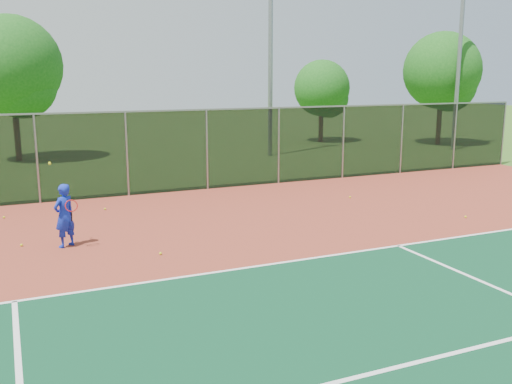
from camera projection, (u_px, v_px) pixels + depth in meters
ground at (411, 301)px, 10.97m from camera, size 120.00×120.00×0.00m
court_apron at (353, 269)px, 12.76m from camera, size 30.00×20.00×0.02m
fence_back at (207, 149)px, 21.41m from camera, size 30.00×0.06×3.03m
tennis_player at (64, 215)px, 14.25m from camera, size 0.70×0.74×2.17m
practice_ball_1 at (466, 217)px, 17.28m from camera, size 0.07×0.07×0.07m
practice_ball_3 at (21, 245)px, 14.42m from camera, size 0.07×0.07×0.07m
practice_ball_4 at (350, 197)px, 20.08m from camera, size 0.07×0.07×0.07m
practice_ball_5 at (160, 253)px, 13.74m from camera, size 0.07×0.07×0.07m
practice_ball_6 at (4, 217)px, 17.23m from camera, size 0.07×0.07×0.07m
practice_ball_7 at (105, 209)px, 18.31m from camera, size 0.07×0.07×0.07m
floodlight_n at (271, 22)px, 29.46m from camera, size 0.90×0.40×12.36m
floodlight_ne at (461, 26)px, 31.89m from camera, size 0.90×0.40×12.36m
tree_back_left at (14, 70)px, 27.97m from camera, size 4.90×4.90×7.20m
tree_back_mid at (324, 91)px, 36.49m from camera, size 3.58×3.58×5.25m
tree_back_right at (444, 74)px, 34.79m from camera, size 4.69×4.69×6.89m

